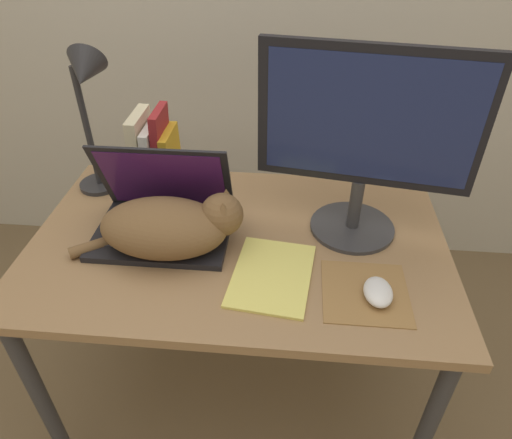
# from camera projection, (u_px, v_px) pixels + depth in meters

# --- Properties ---
(desk) EXTENTS (1.16, 0.73, 0.74)m
(desk) POSITION_uv_depth(u_px,v_px,m) (239.00, 261.00, 1.33)
(desk) COLOR #93704C
(desk) RESTS_ON ground_plane
(laptop) EXTENTS (0.38, 0.27, 0.26)m
(laptop) POSITION_uv_depth(u_px,v_px,m) (163.00, 217.00, 1.28)
(laptop) COLOR black
(laptop) RESTS_ON desk
(cat) EXTENTS (0.46, 0.20, 0.17)m
(cat) POSITION_uv_depth(u_px,v_px,m) (171.00, 226.00, 1.20)
(cat) COLOR brown
(cat) RESTS_ON desk
(external_monitor) EXTENTS (0.55, 0.24, 0.52)m
(external_monitor) POSITION_uv_depth(u_px,v_px,m) (366.00, 137.00, 1.15)
(external_monitor) COLOR #333338
(external_monitor) RESTS_ON desk
(mousepad) EXTENTS (0.21, 0.21, 0.00)m
(mousepad) POSITION_uv_depth(u_px,v_px,m) (365.00, 292.00, 1.11)
(mousepad) COLOR olive
(mousepad) RESTS_ON desk
(computer_mouse) EXTENTS (0.07, 0.10, 0.03)m
(computer_mouse) POSITION_uv_depth(u_px,v_px,m) (378.00, 292.00, 1.09)
(computer_mouse) COLOR silver
(computer_mouse) RESTS_ON mousepad
(book_row) EXTENTS (0.13, 0.17, 0.25)m
(book_row) POSITION_uv_depth(u_px,v_px,m) (154.00, 151.00, 1.46)
(book_row) COLOR beige
(book_row) RESTS_ON desk
(desk_lamp) EXTENTS (0.17, 0.17, 0.47)m
(desk_lamp) POSITION_uv_depth(u_px,v_px,m) (87.00, 99.00, 1.29)
(desk_lamp) COLOR #28282D
(desk_lamp) RESTS_ON desk
(notepad) EXTENTS (0.22, 0.29, 0.01)m
(notepad) POSITION_uv_depth(u_px,v_px,m) (272.00, 275.00, 1.16)
(notepad) COLOR #E5DB6B
(notepad) RESTS_ON desk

